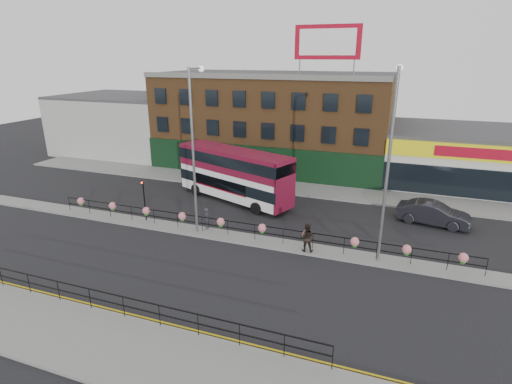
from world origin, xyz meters
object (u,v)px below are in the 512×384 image
(double_decker_bus, at_px, (234,170))
(lamp_column_east, at_px, (390,151))
(pedestrian_a, at_px, (207,218))
(pedestrian_b, at_px, (307,237))
(car, at_px, (433,213))
(lamp_column_west, at_px, (194,138))

(double_decker_bus, height_order, lamp_column_east, lamp_column_east)
(pedestrian_a, xyz_separation_m, pedestrian_b, (7.54, -0.98, 0.16))
(pedestrian_a, xyz_separation_m, lamp_column_east, (11.98, -0.40, 6.01))
(car, distance_m, lamp_column_west, 18.46)
(lamp_column_west, relative_size, lamp_column_east, 0.98)
(pedestrian_a, distance_m, pedestrian_b, 7.61)
(double_decker_bus, height_order, pedestrian_b, double_decker_bus)
(lamp_column_east, bearing_deg, lamp_column_west, 179.93)
(pedestrian_a, relative_size, lamp_column_west, 0.14)
(car, bearing_deg, double_decker_bus, 100.73)
(double_decker_bus, xyz_separation_m, lamp_column_east, (12.59, -6.95, 4.17))
(car, distance_m, lamp_column_east, 10.06)
(double_decker_bus, xyz_separation_m, car, (16.03, 0.28, -1.92))
(lamp_column_west, xyz_separation_m, lamp_column_east, (12.46, -0.02, 0.11))
(pedestrian_a, bearing_deg, pedestrian_b, -109.69)
(double_decker_bus, bearing_deg, car, 0.99)
(double_decker_bus, relative_size, car, 2.11)
(lamp_column_west, height_order, lamp_column_east, lamp_column_east)
(pedestrian_a, relative_size, pedestrian_b, 0.83)
(car, xyz_separation_m, pedestrian_a, (-15.42, -6.84, 0.08))
(double_decker_bus, xyz_separation_m, pedestrian_b, (8.16, -7.54, -1.68))
(pedestrian_a, bearing_deg, lamp_column_west, 115.79)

